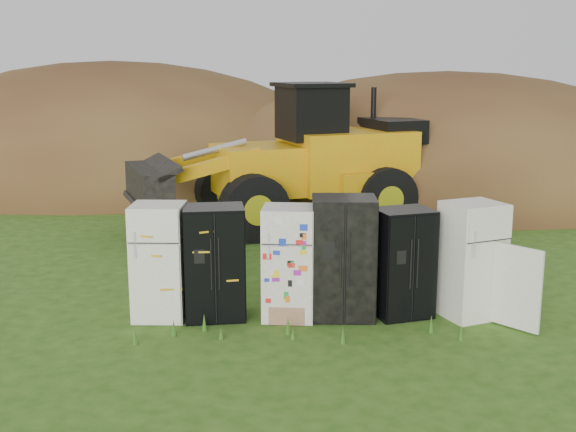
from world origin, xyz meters
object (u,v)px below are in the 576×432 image
at_px(fridge_black_right, 402,263).
at_px(fridge_open_door, 471,260).
at_px(fridge_dark_mid, 343,258).
at_px(fridge_black_side, 214,263).
at_px(fridge_leftmost, 159,262).
at_px(fridge_sticker, 289,263).
at_px(wheel_loader, 277,156).

height_order(fridge_black_right, fridge_open_door, fridge_open_door).
bearing_deg(fridge_dark_mid, fridge_black_side, -177.88).
xyz_separation_m(fridge_leftmost, fridge_black_side, (0.87, -0.03, -0.02)).
height_order(fridge_sticker, wheel_loader, wheel_loader).
bearing_deg(fridge_open_door, fridge_leftmost, 157.46).
height_order(fridge_leftmost, fridge_black_right, fridge_leftmost).
relative_size(fridge_leftmost, fridge_open_door, 0.99).
bearing_deg(fridge_sticker, fridge_black_right, 7.81).
xyz_separation_m(fridge_sticker, fridge_open_door, (2.89, -0.02, 0.03)).
bearing_deg(fridge_black_right, fridge_open_door, -20.36).
height_order(fridge_leftmost, fridge_open_door, fridge_open_door).
bearing_deg(fridge_open_door, fridge_dark_mid, 157.28).
bearing_deg(fridge_dark_mid, fridge_open_door, 1.40).
xyz_separation_m(fridge_leftmost, fridge_open_door, (4.92, -0.09, 0.01)).
height_order(fridge_black_side, fridge_open_door, fridge_open_door).
height_order(fridge_black_side, fridge_dark_mid, fridge_dark_mid).
distance_m(fridge_dark_mid, wheel_loader, 6.50).
relative_size(fridge_black_side, fridge_open_door, 0.97).
height_order(fridge_dark_mid, fridge_open_door, fridge_dark_mid).
bearing_deg(fridge_sticker, fridge_leftmost, -176.26).
xyz_separation_m(fridge_black_right, wheel_loader, (-1.89, 6.35, 0.88)).
height_order(fridge_sticker, fridge_dark_mid, fridge_dark_mid).
height_order(fridge_open_door, wheel_loader, wheel_loader).
xyz_separation_m(fridge_black_side, fridge_dark_mid, (2.03, -0.02, 0.07)).
bearing_deg(fridge_black_right, fridge_leftmost, 163.90).
relative_size(fridge_leftmost, fridge_dark_mid, 0.95).
relative_size(fridge_dark_mid, fridge_open_door, 1.05).
bearing_deg(fridge_leftmost, fridge_sticker, 0.77).
bearing_deg(fridge_black_side, fridge_leftmost, 172.22).
bearing_deg(fridge_open_door, fridge_sticker, 158.14).
height_order(fridge_black_side, wheel_loader, wheel_loader).
distance_m(fridge_sticker, fridge_open_door, 2.89).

